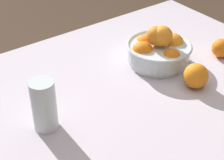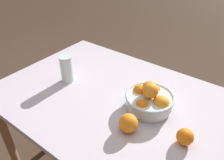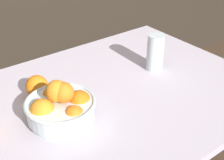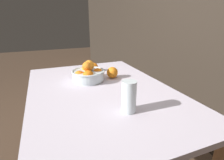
% 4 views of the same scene
% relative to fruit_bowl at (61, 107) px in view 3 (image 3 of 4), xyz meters
% --- Properties ---
extents(dining_table, '(1.26, 0.86, 0.74)m').
position_rel_fruit_bowl_xyz_m(dining_table, '(0.18, 0.03, -0.13)').
color(dining_table, silver).
rests_on(dining_table, ground_plane).
extents(fruit_bowl, '(0.23, 0.23, 0.15)m').
position_rel_fruit_bowl_xyz_m(fruit_bowl, '(0.00, 0.00, 0.00)').
color(fruit_bowl, silver).
rests_on(fruit_bowl, dining_table).
extents(juice_glass, '(0.07, 0.07, 0.16)m').
position_rel_fruit_bowl_xyz_m(juice_glass, '(0.49, 0.07, 0.02)').
color(juice_glass, '#F4A314').
rests_on(juice_glass, dining_table).
extents(orange_loose_near_bowl, '(0.08, 0.08, 0.08)m').
position_rel_fruit_bowl_xyz_m(orange_loose_near_bowl, '(0.00, 0.18, -0.01)').
color(orange_loose_near_bowl, orange).
rests_on(orange_loose_near_bowl, dining_table).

